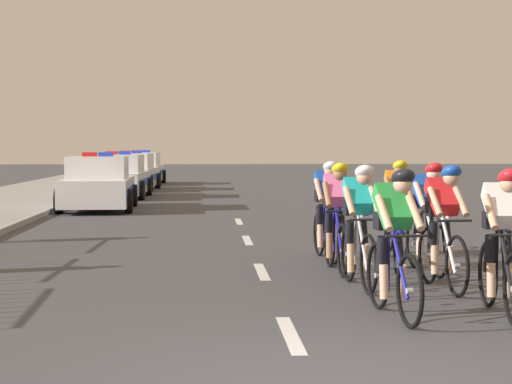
% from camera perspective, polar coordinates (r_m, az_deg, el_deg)
% --- Properties ---
extents(kerb_edge, '(0.16, 60.00, 0.13)m').
position_cam_1_polar(kerb_edge, '(20.46, -14.92, -1.76)').
color(kerb_edge, '#9E9E99').
rests_on(kerb_edge, ground).
extents(lane_markings_centre, '(0.14, 17.60, 0.01)m').
position_cam_1_polar(lane_markings_centre, '(11.94, 0.38, -5.33)').
color(lane_markings_centre, white).
rests_on(lane_markings_centre, ground).
extents(cyclist_lead, '(0.45, 1.72, 1.56)m').
position_cam_1_polar(cyclist_lead, '(8.73, 9.20, -3.28)').
color(cyclist_lead, black).
rests_on(cyclist_lead, ground).
extents(cyclist_second, '(0.44, 1.72, 1.56)m').
position_cam_1_polar(cyclist_second, '(9.07, 16.09, -3.12)').
color(cyclist_second, black).
rests_on(cyclist_second, ground).
extents(cyclist_third, '(0.44, 1.72, 1.56)m').
position_cam_1_polar(cyclist_third, '(10.54, 6.88, -2.18)').
color(cyclist_third, black).
rests_on(cyclist_third, ground).
extents(cyclist_fourth, '(0.44, 1.72, 1.56)m').
position_cam_1_polar(cyclist_fourth, '(10.56, 12.39, -2.22)').
color(cyclist_fourth, black).
rests_on(cyclist_fourth, ground).
extents(cyclist_fifth, '(0.42, 1.72, 1.56)m').
position_cam_1_polar(cyclist_fifth, '(11.85, 5.39, -1.60)').
color(cyclist_fifth, black).
rests_on(cyclist_fifth, ground).
extents(cyclist_sixth, '(0.44, 1.72, 1.56)m').
position_cam_1_polar(cyclist_sixth, '(11.94, 11.35, -1.61)').
color(cyclist_sixth, black).
rests_on(cyclist_sixth, ground).
extents(cyclist_seventh, '(0.44, 1.72, 1.56)m').
position_cam_1_polar(cyclist_seventh, '(13.11, 4.74, -1.15)').
color(cyclist_seventh, black).
rests_on(cyclist_seventh, ground).
extents(cyclist_eighth, '(0.42, 1.72, 1.56)m').
position_cam_1_polar(cyclist_eighth, '(13.91, 9.36, -0.94)').
color(cyclist_eighth, black).
rests_on(cyclist_eighth, ground).
extents(police_car_nearest, '(2.11, 4.46, 1.59)m').
position_cam_1_polar(police_car_nearest, '(23.95, -10.50, 0.45)').
color(police_car_nearest, white).
rests_on(police_car_nearest, ground).
extents(police_car_second, '(2.09, 4.45, 1.59)m').
position_cam_1_polar(police_car_second, '(29.49, -9.17, 0.94)').
color(police_car_second, silver).
rests_on(police_car_second, ground).
extents(police_car_third, '(2.19, 4.49, 1.59)m').
position_cam_1_polar(police_car_third, '(34.61, -8.32, 1.25)').
color(police_car_third, white).
rests_on(police_car_third, ground).
extents(police_car_furthest, '(2.13, 4.47, 1.59)m').
position_cam_1_polar(police_car_furthest, '(39.98, -7.66, 1.49)').
color(police_car_furthest, white).
rests_on(police_car_furthest, ground).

